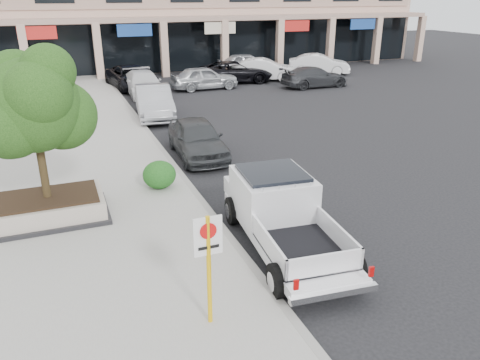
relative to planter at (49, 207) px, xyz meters
name	(u,v)px	position (x,y,z in m)	size (l,w,h in m)	color
ground	(285,234)	(5.96, -3.14, -0.48)	(120.00, 120.00, 0.00)	black
sidewalk	(64,183)	(0.46, 2.86, -0.40)	(8.00, 52.00, 0.15)	gray
curb	(176,168)	(4.41, 2.86, -0.40)	(0.20, 52.00, 0.15)	gray
strip_mall	(199,10)	(13.96, 30.79, 4.27)	(40.55, 12.43, 9.50)	tan
planter	(49,207)	(0.00, 0.00, 0.00)	(3.20, 2.20, 0.68)	black
planter_tree	(38,105)	(0.13, 0.15, 2.94)	(2.90, 2.55, 4.00)	#2F2212
no_parking_sign	(209,256)	(2.85, -6.06, 1.16)	(0.55, 0.09, 2.30)	#E4AE0C
hedge	(159,175)	(3.42, 1.04, 0.14)	(1.10, 0.99, 0.94)	#154614
pickup_truck	(286,218)	(5.61, -3.82, 0.42)	(2.10, 5.67, 1.78)	silver
curb_car_a	(197,138)	(5.65, 4.14, 0.29)	(1.80, 4.47, 1.52)	#2E3134
curb_car_b	(154,102)	(5.38, 11.16, 0.36)	(1.76, 5.05, 1.66)	#A5A7AD
curb_car_c	(144,84)	(5.95, 17.15, 0.29)	(2.13, 5.24, 1.52)	silver
curb_car_d	(131,77)	(5.63, 19.85, 0.30)	(2.58, 5.60, 1.56)	black
lot_car_a	(204,78)	(10.24, 17.72, 0.31)	(1.85, 4.61, 1.57)	#ABAFB3
lot_car_b	(264,70)	(15.50, 19.40, 0.34)	(1.73, 4.95, 1.63)	silver
lot_car_c	(315,77)	(17.70, 15.66, 0.23)	(1.97, 4.85, 1.41)	#2D2E32
lot_car_d	(235,72)	(13.15, 19.42, 0.30)	(2.56, 5.55, 1.54)	black
lot_car_e	(247,63)	(15.53, 22.85, 0.35)	(1.96, 4.87, 1.66)	#AAACB3
lot_car_f	(319,64)	(20.88, 20.47, 0.33)	(1.71, 4.89, 1.61)	silver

